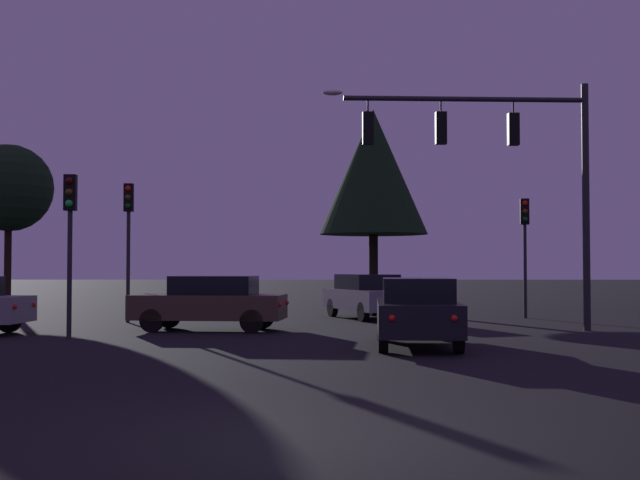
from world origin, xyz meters
The scene contains 10 objects.
ground_plane centered at (0.00, 24.50, 0.00)m, with size 168.00×168.00×0.00m, color black.
traffic_signal_mast_arm centered at (4.67, 14.08, 4.94)m, with size 7.45×0.65×6.90m.
traffic_light_corner_left centered at (-6.55, 11.63, 2.90)m, with size 0.32×0.36×4.07m.
traffic_light_corner_right centered at (6.71, 19.77, 2.95)m, with size 0.33×0.37×4.15m.
traffic_light_median centered at (-6.53, 17.40, 3.15)m, with size 0.32×0.36×4.45m.
car_nearside_lane centered at (1.85, 9.62, 0.79)m, with size 1.96×4.39×1.52m.
car_crossing_left centered at (-3.41, 14.15, 0.79)m, with size 4.38×2.19×1.52m.
car_far_lane centered at (1.23, 19.49, 0.80)m, with size 3.15×4.73×1.52m.
tree_behind_sign centered at (-13.94, 26.25, 5.17)m, with size 3.76×3.76×7.08m.
tree_center_horizon centered at (1.71, 24.58, 5.66)m, with size 4.42×4.42×8.24m.
Camera 1 is at (-0.10, -8.36, 1.75)m, focal length 45.38 mm.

